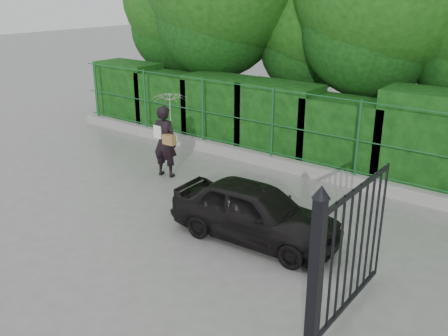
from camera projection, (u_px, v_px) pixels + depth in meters
The scene contains 7 objects.
ground at pixel (133, 224), 9.96m from camera, with size 80.00×80.00×0.00m, color gray.
kerb at pixel (258, 158), 13.27m from camera, with size 14.00×0.25×0.30m, color #9E9E99.
fence at pixel (266, 121), 12.78m from camera, with size 14.13×0.06×1.80m.
hedge at pixel (281, 120), 13.69m from camera, with size 14.20×1.20×2.28m.
gate at pixel (333, 259), 6.39m from camera, with size 0.22×2.33×2.36m.
woman at pixel (167, 124), 12.00m from camera, with size 0.95×0.89×2.11m.
car at pixel (255, 212), 9.20m from camera, with size 1.31×3.25×1.11m, color black.
Camera 1 is at (6.89, -6.02, 4.49)m, focal length 40.00 mm.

